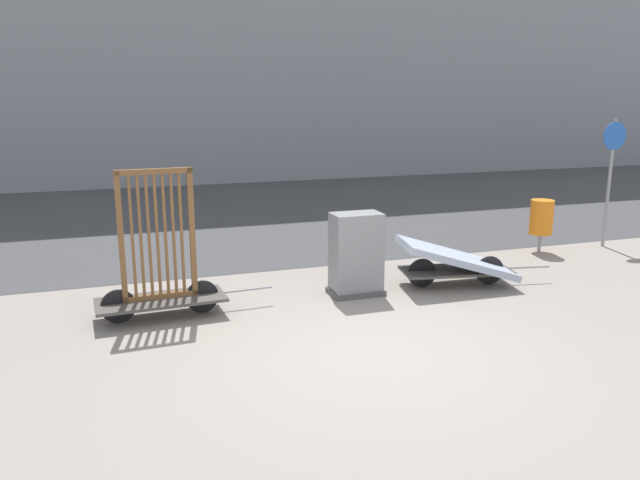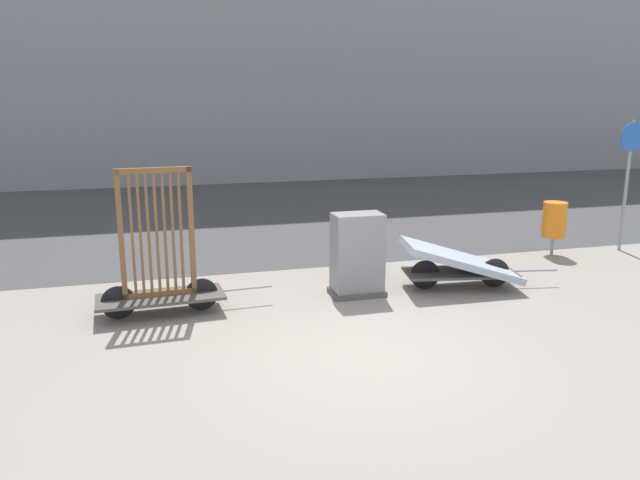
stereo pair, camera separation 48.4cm
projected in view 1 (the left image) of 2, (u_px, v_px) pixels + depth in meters
The scene contains 7 objects.
ground_plane at pixel (375, 352), 7.18m from camera, with size 60.00×60.00×0.00m, color gray.
road_strip at pixel (230, 214), 15.51m from camera, with size 56.00×10.69×0.01m.
bike_cart_with_bedframe at pixel (160, 272), 8.18m from camera, with size 2.39×0.79×1.99m.
bike_cart_with_mattress at pixel (457, 261), 9.61m from camera, with size 2.46×1.23×0.75m.
utility_cabinet at pixel (356, 257), 9.16m from camera, with size 0.78×0.50×1.23m.
trash_bin at pixel (542, 217), 11.60m from camera, with size 0.42×0.42×0.99m.
sign_post at pixel (611, 166), 11.85m from camera, with size 0.52×0.06×2.45m.
Camera 1 is at (-2.74, -6.15, 2.90)m, focal length 35.00 mm.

